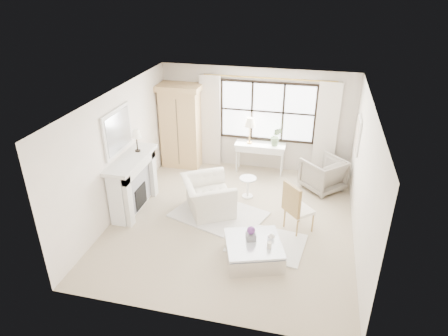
{
  "coord_description": "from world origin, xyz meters",
  "views": [
    {
      "loc": [
        1.5,
        -7.02,
        4.85
      ],
      "look_at": [
        -0.23,
        0.2,
        1.15
      ],
      "focal_mm": 32.0,
      "sensor_mm": 36.0,
      "label": 1
    }
  ],
  "objects_px": {
    "coffee_table": "(253,251)",
    "console_table": "(260,158)",
    "armoire": "(181,126)",
    "club_armchair": "(208,196)"
  },
  "relations": [
    {
      "from": "console_table",
      "to": "club_armchair",
      "type": "height_order",
      "value": "console_table"
    },
    {
      "from": "console_table",
      "to": "coffee_table",
      "type": "height_order",
      "value": "console_table"
    },
    {
      "from": "armoire",
      "to": "console_table",
      "type": "xyz_separation_m",
      "value": [
        2.13,
        0.05,
        -0.74
      ]
    },
    {
      "from": "coffee_table",
      "to": "console_table",
      "type": "bearing_deg",
      "value": 78.43
    },
    {
      "from": "console_table",
      "to": "club_armchair",
      "type": "bearing_deg",
      "value": -111.17
    },
    {
      "from": "club_armchair",
      "to": "armoire",
      "type": "bearing_deg",
      "value": 2.23
    },
    {
      "from": "armoire",
      "to": "club_armchair",
      "type": "relative_size",
      "value": 1.92
    },
    {
      "from": "club_armchair",
      "to": "coffee_table",
      "type": "xyz_separation_m",
      "value": [
        1.27,
        -1.41,
        -0.2
      ]
    },
    {
      "from": "armoire",
      "to": "club_armchair",
      "type": "distance_m",
      "value": 2.62
    },
    {
      "from": "armoire",
      "to": "coffee_table",
      "type": "height_order",
      "value": "armoire"
    }
  ]
}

